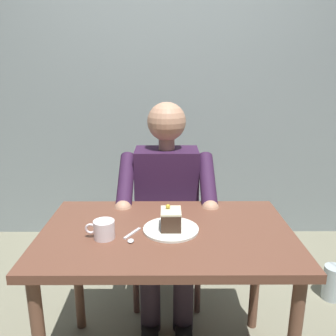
# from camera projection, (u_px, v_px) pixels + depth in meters

# --- Properties ---
(cafe_rear_panel) EXTENTS (6.40, 0.12, 3.00)m
(cafe_rear_panel) POSITION_uv_depth(u_px,v_px,m) (167.00, 55.00, 2.75)
(cafe_rear_panel) COLOR gray
(cafe_rear_panel) RESTS_ON ground
(dining_table) EXTENTS (1.08, 0.68, 0.73)m
(dining_table) POSITION_uv_depth(u_px,v_px,m) (167.00, 250.00, 1.52)
(dining_table) COLOR brown
(dining_table) RESTS_ON ground
(chair) EXTENTS (0.42, 0.42, 0.91)m
(chair) POSITION_uv_depth(u_px,v_px,m) (167.00, 216.00, 2.19)
(chair) COLOR brown
(chair) RESTS_ON ground
(seated_person) EXTENTS (0.53, 0.58, 1.22)m
(seated_person) POSITION_uv_depth(u_px,v_px,m) (167.00, 206.00, 1.98)
(seated_person) COLOR #311836
(seated_person) RESTS_ON ground
(dessert_plate) EXTENTS (0.24, 0.24, 0.01)m
(dessert_plate) POSITION_uv_depth(u_px,v_px,m) (171.00, 229.00, 1.50)
(dessert_plate) COLOR white
(dessert_plate) RESTS_ON dining_table
(cake_slice) EXTENTS (0.09, 0.11, 0.10)m
(cake_slice) POSITION_uv_depth(u_px,v_px,m) (171.00, 219.00, 1.48)
(cake_slice) COLOR #412D20
(cake_slice) RESTS_ON dessert_plate
(coffee_cup) EXTENTS (0.12, 0.09, 0.08)m
(coffee_cup) POSITION_uv_depth(u_px,v_px,m) (104.00, 229.00, 1.42)
(coffee_cup) COLOR white
(coffee_cup) RESTS_ON dining_table
(dessert_spoon) EXTENTS (0.06, 0.14, 0.01)m
(dessert_spoon) POSITION_uv_depth(u_px,v_px,m) (132.00, 237.00, 1.42)
(dessert_spoon) COLOR silver
(dessert_spoon) RESTS_ON dining_table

